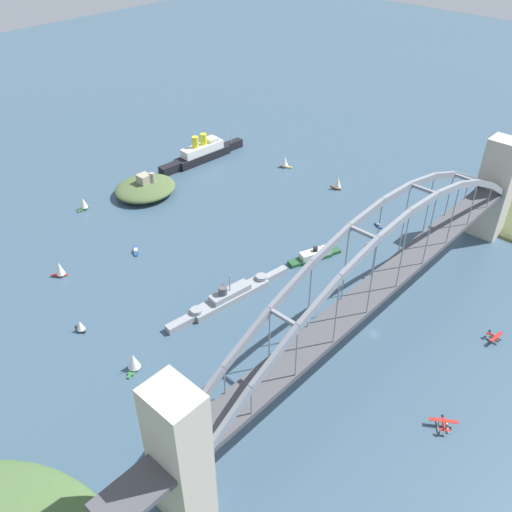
{
  "coord_description": "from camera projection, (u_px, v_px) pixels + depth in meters",
  "views": [
    {
      "loc": [
        -185.56,
        -91.5,
        190.56
      ],
      "look_at": [
        0.0,
        80.3,
        8.0
      ],
      "focal_mm": 38.45,
      "sensor_mm": 36.0,
      "label": 1
    }
  ],
  "objects": [
    {
      "name": "small_boat_4",
      "position": [
        338.0,
        182.0,
        389.56
      ],
      "size": [
        5.12,
        9.22,
        10.98
      ],
      "color": "brown",
      "rests_on": "ground"
    },
    {
      "name": "seaplane_taxiing_near_bridge",
      "position": [
        443.0,
        424.0,
        226.03
      ],
      "size": [
        9.36,
        10.66,
        4.81
      ],
      "color": "#B7B7B2",
      "rests_on": "ground"
    },
    {
      "name": "small_boat_6",
      "position": [
        378.0,
        226.0,
        351.34
      ],
      "size": [
        3.52,
        7.22,
        2.21
      ],
      "color": "#234C8C",
      "rests_on": "ground"
    },
    {
      "name": "small_boat_1",
      "position": [
        136.0,
        251.0,
        328.63
      ],
      "size": [
        7.92,
        9.59,
        2.23
      ],
      "color": "#234C8C",
      "rests_on": "ground"
    },
    {
      "name": "small_boat_3",
      "position": [
        133.0,
        361.0,
        250.54
      ],
      "size": [
        10.27,
        7.9,
        10.34
      ],
      "color": "#2D6B3D",
      "rests_on": "ground"
    },
    {
      "name": "small_boat_0",
      "position": [
        285.0,
        161.0,
        417.61
      ],
      "size": [
        6.61,
        9.46,
        10.03
      ],
      "color": "gold",
      "rests_on": "ground"
    },
    {
      "name": "small_boat_7",
      "position": [
        83.0,
        203.0,
        366.79
      ],
      "size": [
        9.26,
        5.55,
        9.63
      ],
      "color": "#2D6B3D",
      "rests_on": "ground"
    },
    {
      "name": "ocean_liner",
      "position": [
        202.0,
        153.0,
        426.14
      ],
      "size": [
        79.31,
        14.37,
        21.43
      ],
      "color": "black",
      "rests_on": "ground"
    },
    {
      "name": "fort_island_mid_harbor",
      "position": [
        145.0,
        188.0,
        383.6
      ],
      "size": [
        43.42,
        39.86,
        15.84
      ],
      "color": "#4C6038",
      "rests_on": "ground"
    },
    {
      "name": "naval_cruiser",
      "position": [
        229.0,
        296.0,
        290.69
      ],
      "size": [
        78.8,
        14.84,
        16.99
      ],
      "color": "gray",
      "rests_on": "ground"
    },
    {
      "name": "seaplane_second_in_formation",
      "position": [
        494.0,
        338.0,
        267.02
      ],
      "size": [
        9.7,
        7.27,
        4.74
      ],
      "color": "#B7B7B2",
      "rests_on": "ground"
    },
    {
      "name": "small_boat_2",
      "position": [
        60.0,
        269.0,
        307.4
      ],
      "size": [
        7.87,
        7.96,
        10.42
      ],
      "color": "#B2231E",
      "rests_on": "ground"
    },
    {
      "name": "harbor_arch_bridge",
      "position": [
        383.0,
        280.0,
        252.75
      ],
      "size": [
        309.69,
        18.67,
        74.63
      ],
      "color": "#BCB29E",
      "rests_on": "ground"
    },
    {
      "name": "harbor_ferry_steamer",
      "position": [
        315.0,
        255.0,
        322.1
      ],
      "size": [
        33.55,
        16.91,
        7.92
      ],
      "color": "#23512D",
      "rests_on": "ground"
    },
    {
      "name": "small_boat_5",
      "position": [
        80.0,
        326.0,
        271.79
      ],
      "size": [
        4.28,
        7.55,
        7.18
      ],
      "color": "black",
      "rests_on": "ground"
    },
    {
      "name": "channel_marker_buoy",
      "position": [
        367.0,
        245.0,
        333.14
      ],
      "size": [
        2.2,
        2.2,
        2.75
      ],
      "color": "red",
      "rests_on": "ground"
    },
    {
      "name": "ground_plane",
      "position": [
        374.0,
        333.0,
        272.35
      ],
      "size": [
        1400.0,
        1400.0,
        0.0
      ],
      "primitive_type": "plane",
      "color": "#385166"
    }
  ]
}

